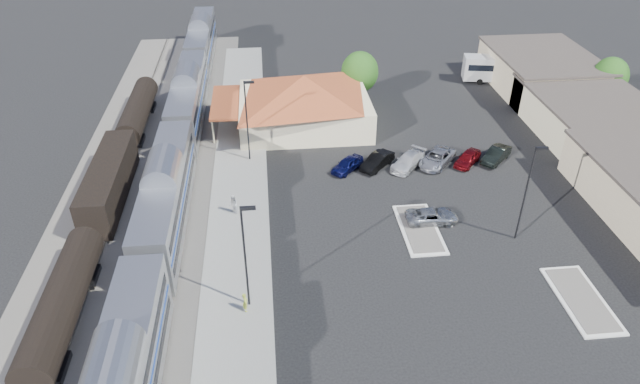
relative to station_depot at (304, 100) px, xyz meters
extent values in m
plane|color=black|center=(4.56, -24.00, -3.13)|extent=(280.00, 280.00, 0.00)
cube|color=#4C4944|center=(-16.44, -16.00, -3.07)|extent=(16.00, 100.00, 0.12)
cube|color=gray|center=(-7.44, -18.00, -3.04)|extent=(5.50, 92.00, 0.18)
cube|color=silver|center=(-13.44, -19.08, -0.08)|extent=(3.00, 20.00, 5.00)
cube|color=black|center=(-13.44, -19.08, -2.83)|extent=(2.20, 16.00, 0.60)
cube|color=silver|center=(-13.44, 1.92, -0.08)|extent=(3.00, 20.00, 5.00)
cube|color=black|center=(-13.44, 1.92, -2.83)|extent=(2.20, 16.00, 0.60)
cube|color=silver|center=(-13.44, 22.92, -0.08)|extent=(3.00, 20.00, 5.00)
cube|color=black|center=(-13.44, 22.92, -2.83)|extent=(2.20, 16.00, 0.60)
cylinder|color=black|center=(-19.44, -30.42, -1.03)|extent=(2.80, 14.00, 2.80)
cube|color=black|center=(-19.44, -30.42, -2.83)|extent=(2.20, 12.00, 0.60)
cube|color=black|center=(-19.44, -14.42, -0.93)|extent=(2.80, 14.00, 3.60)
cube|color=black|center=(-19.44, -14.42, -2.83)|extent=(2.20, 12.00, 0.60)
cylinder|color=black|center=(-19.44, 1.58, -1.03)|extent=(2.80, 14.00, 2.80)
cube|color=black|center=(-19.44, 1.58, -2.83)|extent=(2.20, 12.00, 0.60)
cube|color=beige|center=(0.06, 0.00, -1.33)|extent=(15.00, 12.00, 3.60)
pyramid|color=brown|center=(0.06, 0.00, 1.77)|extent=(15.30, 12.24, 2.60)
cube|color=brown|center=(-9.04, 0.00, 0.17)|extent=(3.20, 9.60, 0.25)
cube|color=#C6B28C|center=(32.56, -6.00, -1.13)|extent=(12.00, 18.00, 4.00)
cube|color=#3F3833|center=(32.56, -6.00, 1.02)|extent=(12.40, 18.40, 0.30)
cube|color=#C6B28C|center=(32.56, 8.00, -0.88)|extent=(12.00, 16.00, 4.50)
cube|color=#3F3833|center=(32.56, 8.00, 1.52)|extent=(12.40, 16.40, 0.30)
cube|color=silver|center=(8.56, -22.00, -3.06)|extent=(3.30, 7.50, 0.15)
cube|color=#4C4944|center=(8.56, -22.00, -2.97)|extent=(2.70, 6.90, 0.10)
cube|color=silver|center=(18.56, -32.00, -3.06)|extent=(3.30, 7.50, 0.15)
cube|color=#4C4944|center=(18.56, -32.00, -2.97)|extent=(2.70, 6.90, 0.10)
cylinder|color=black|center=(-6.44, -30.00, 1.37)|extent=(0.16, 0.16, 9.00)
cube|color=black|center=(-5.94, -30.00, 5.72)|extent=(1.00, 0.25, 0.22)
cylinder|color=black|center=(-6.44, -8.00, 1.37)|extent=(0.16, 0.16, 9.00)
cube|color=black|center=(-5.94, -8.00, 5.72)|extent=(1.00, 0.25, 0.22)
cylinder|color=black|center=(16.56, -24.00, 1.37)|extent=(0.16, 0.16, 9.00)
cube|color=black|center=(17.06, -24.00, 5.72)|extent=(1.00, 0.25, 0.22)
cylinder|color=#382314|center=(38.56, 2.00, -1.86)|extent=(0.30, 0.30, 2.55)
ellipsoid|color=#1E4D16|center=(38.56, 2.00, 0.64)|extent=(4.41, 4.41, 4.87)
cylinder|color=#382314|center=(7.56, 6.00, -1.77)|extent=(0.30, 0.30, 2.73)
ellipsoid|color=#1E4D16|center=(7.56, 6.00, 0.90)|extent=(4.71, 4.71, 5.21)
imported|color=#A6AAAE|center=(9.91, -20.97, -2.47)|extent=(4.77, 2.22, 1.32)
cube|color=silver|center=(28.56, 10.41, -1.11)|extent=(11.52, 4.48, 3.19)
cube|color=black|center=(28.56, 10.41, -0.73)|extent=(10.64, 4.35, 0.84)
cylinder|color=black|center=(32.23, 8.60, -2.71)|extent=(0.88, 0.43, 0.84)
cylinder|color=black|center=(32.64, 10.76, -2.71)|extent=(0.88, 0.43, 0.84)
cylinder|color=black|center=(25.04, 9.96, -2.71)|extent=(0.88, 0.43, 0.84)
cylinder|color=black|center=(25.44, 12.11, -2.71)|extent=(0.88, 0.43, 0.84)
imported|color=#C6D743|center=(-6.69, -30.62, -2.14)|extent=(0.43, 0.62, 1.61)
imported|color=silver|center=(-7.87, -17.97, -2.02)|extent=(0.99, 1.10, 1.87)
imported|color=#0E1147|center=(3.63, -11.10, -2.43)|extent=(4.04, 4.07, 1.39)
imported|color=black|center=(6.83, -10.80, -2.39)|extent=(4.26, 4.35, 1.49)
imported|color=white|center=(10.03, -11.10, -2.41)|extent=(4.81, 5.04, 1.44)
imported|color=#9899A0|center=(13.23, -10.80, -2.40)|extent=(5.22, 5.56, 1.46)
imported|color=maroon|center=(16.43, -11.10, -2.43)|extent=(3.95, 4.15, 1.39)
imported|color=black|center=(19.63, -10.80, -2.39)|extent=(4.30, 4.31, 1.49)
camera|label=1|loc=(-4.33, -61.50, 27.25)|focal=32.00mm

